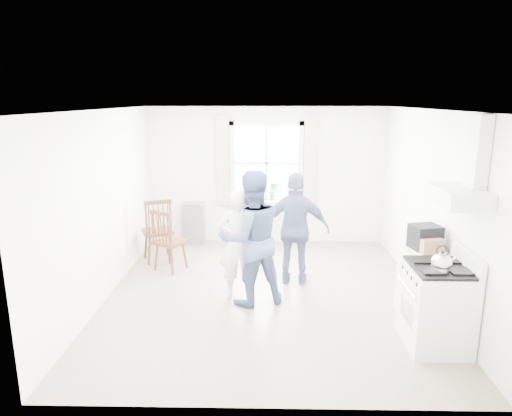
{
  "coord_description": "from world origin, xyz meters",
  "views": [
    {
      "loc": [
        -0.02,
        -6.1,
        2.75
      ],
      "look_at": [
        -0.15,
        0.2,
        1.22
      ],
      "focal_mm": 32.0,
      "sensor_mm": 36.0,
      "label": 1
    }
  ],
  "objects": [
    {
      "name": "window_assembly",
      "position": [
        0.0,
        2.45,
        1.46
      ],
      "size": [
        1.88,
        0.24,
        1.7
      ],
      "color": "white",
      "rests_on": "room_shell"
    },
    {
      "name": "potted_plant",
      "position": [
        0.13,
        2.36,
        1.03
      ],
      "size": [
        0.24,
        0.24,
        0.36
      ],
      "primitive_type": "imported",
      "rotation": [
        0.0,
        0.0,
        -0.24
      ],
      "color": "#2F6A39",
      "rests_on": "window_assembly"
    },
    {
      "name": "windsor_chair_a",
      "position": [
        -1.83,
        1.28,
        0.68
      ],
      "size": [
        0.61,
        0.61,
        1.12
      ],
      "color": "#482517",
      "rests_on": "ground"
    },
    {
      "name": "kettle",
      "position": [
        1.85,
        -1.52,
        1.05
      ],
      "size": [
        0.21,
        0.21,
        0.3
      ],
      "color": "silver",
      "rests_on": "gas_stove"
    },
    {
      "name": "range_hood",
      "position": [
        2.07,
        -1.35,
        1.9
      ],
      "size": [
        0.45,
        0.76,
        0.94
      ],
      "color": "silver",
      "rests_on": "room_shell"
    },
    {
      "name": "cardboard_box",
      "position": [
        2.0,
        -0.74,
        0.99
      ],
      "size": [
        0.32,
        0.25,
        0.18
      ],
      "primitive_type": "cube",
      "rotation": [
        0.0,
        0.0,
        0.2
      ],
      "color": "#956A48",
      "rests_on": "low_cabinet"
    },
    {
      "name": "shelf_unit",
      "position": [
        -1.4,
        2.33,
        0.4
      ],
      "size": [
        0.4,
        0.3,
        0.8
      ],
      "primitive_type": "cube",
      "color": "slate",
      "rests_on": "ground"
    },
    {
      "name": "person_right",
      "position": [
        0.44,
        0.43,
        0.85
      ],
      "size": [
        1.1,
        1.1,
        1.7
      ],
      "primitive_type": "imported",
      "rotation": [
        0.0,
        0.0,
        3.02
      ],
      "color": "navy",
      "rests_on": "ground"
    },
    {
      "name": "low_cabinet",
      "position": [
        1.98,
        -0.65,
        0.45
      ],
      "size": [
        0.5,
        0.55,
        0.9
      ],
      "primitive_type": "cube",
      "color": "silver",
      "rests_on": "ground"
    },
    {
      "name": "windsor_chair_b",
      "position": [
        -1.62,
        0.84,
        0.63
      ],
      "size": [
        0.59,
        0.58,
        1.03
      ],
      "color": "#482517",
      "rests_on": "ground"
    },
    {
      "name": "person_mid",
      "position": [
        -0.2,
        -0.28,
        0.92
      ],
      "size": [
        1.15,
        1.15,
        1.84
      ],
      "primitive_type": "imported",
      "rotation": [
        0.0,
        0.0,
        3.51
      ],
      "color": "#4B5F8B",
      "rests_on": "ground"
    },
    {
      "name": "room_shell",
      "position": [
        0.0,
        0.0,
        1.3
      ],
      "size": [
        4.62,
        5.12,
        2.64
      ],
      "color": "gray",
      "rests_on": "ground"
    },
    {
      "name": "stereo_stack",
      "position": [
        1.99,
        -0.59,
        1.05
      ],
      "size": [
        0.4,
        0.37,
        0.3
      ],
      "color": "black",
      "rests_on": "low_cabinet"
    },
    {
      "name": "gas_stove",
      "position": [
        1.91,
        -1.35,
        0.48
      ],
      "size": [
        0.68,
        0.76,
        1.12
      ],
      "color": "white",
      "rests_on": "ground"
    },
    {
      "name": "person_left",
      "position": [
        -0.39,
        -0.12,
        0.79
      ],
      "size": [
        0.6,
        0.6,
        1.57
      ],
      "primitive_type": "imported",
      "rotation": [
        0.0,
        0.0,
        3.19
      ],
      "color": "white",
      "rests_on": "ground"
    }
  ]
}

